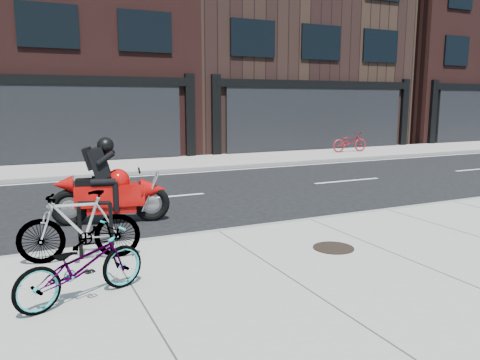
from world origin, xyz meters
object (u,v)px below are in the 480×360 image
bicycle_rear (79,226)px  manhole_cover (333,248)px  bicycle_front (81,265)px  bicycle_far (349,142)px  bike_rack (95,225)px  motorcycle (116,188)px

bicycle_rear → manhole_cover: (3.77, -1.11, -0.52)m
bicycle_rear → bicycle_front: bearing=3.3°
bicycle_rear → bicycle_far: 16.71m
bicycle_front → bike_rack: bearing=-34.9°
bike_rack → bicycle_far: bearing=39.0°
bike_rack → bicycle_front: bike_rack is taller
motorcycle → manhole_cover: size_ratio=3.58×
bicycle_front → bicycle_rear: bicycle_rear is taller
manhole_cover → bike_rack: bearing=162.6°
bicycle_rear → manhole_cover: bicycle_rear is taller
bicycle_front → motorcycle: motorcycle is taller
bicycle_front → motorcycle: size_ratio=0.69×
bicycle_rear → bicycle_far: size_ratio=0.98×
bike_rack → bicycle_far: size_ratio=0.49×
bicycle_front → bicycle_far: (13.22, 11.87, 0.04)m
bike_rack → bicycle_rear: bicycle_rear is taller
bike_rack → motorcycle: (0.75, 2.50, 0.07)m
bike_rack → bicycle_rear: (-0.23, 0.00, 0.01)m
bicycle_front → motorcycle: 4.12m
bicycle_front → manhole_cover: bearing=-105.5°
bicycle_front → bicycle_rear: size_ratio=0.93×
bicycle_far → manhole_cover: 14.81m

